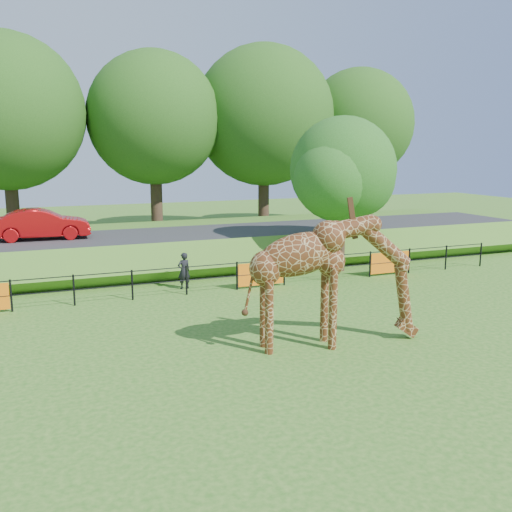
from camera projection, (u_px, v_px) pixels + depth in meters
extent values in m
plane|color=#286318|center=(273.00, 371.00, 13.95)|extent=(90.00, 90.00, 0.00)
cube|color=#286318|center=(146.00, 246.00, 27.94)|extent=(40.00, 9.00, 1.30)
cube|color=#2C2C2E|center=(152.00, 236.00, 26.45)|extent=(40.00, 5.00, 0.12)
imported|color=#B90D0F|center=(42.00, 224.00, 25.04)|extent=(4.15, 1.60, 1.35)
imported|color=black|center=(184.00, 271.00, 22.02)|extent=(0.58, 0.44, 1.43)
cylinder|color=#372619|center=(341.00, 235.00, 25.17)|extent=(0.36, 0.36, 3.20)
sphere|color=#215718|center=(343.00, 170.00, 24.64)|extent=(4.60, 4.60, 4.60)
sphere|color=#215718|center=(357.00, 179.00, 25.78)|extent=(3.45, 3.45, 3.45)
sphere|color=#215718|center=(332.00, 179.00, 23.73)|extent=(3.22, 3.22, 3.22)
cylinder|color=#372619|center=(12.00, 202.00, 31.31)|extent=(0.70, 0.70, 5.00)
sphere|color=#1B4412|center=(5.00, 112.00, 30.42)|extent=(8.40, 8.40, 8.40)
cylinder|color=#372619|center=(156.00, 197.00, 34.26)|extent=(0.70, 0.70, 5.00)
sphere|color=#1B4412|center=(154.00, 118.00, 33.41)|extent=(7.80, 7.80, 7.80)
cylinder|color=#372619|center=(264.00, 194.00, 36.85)|extent=(0.70, 0.70, 5.00)
sphere|color=#1B4412|center=(264.00, 116.00, 35.94)|extent=(8.80, 8.80, 8.80)
cylinder|color=#372619|center=(357.00, 191.00, 39.44)|extent=(0.70, 0.70, 5.00)
sphere|color=#1B4412|center=(359.00, 124.00, 38.60)|extent=(7.40, 7.40, 7.40)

